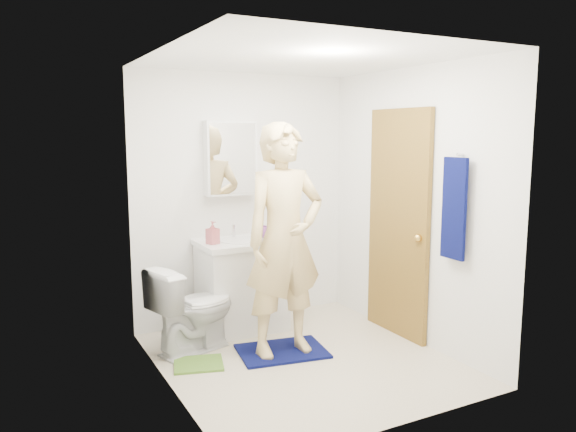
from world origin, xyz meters
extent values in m
cube|color=beige|center=(0.00, 0.00, -0.01)|extent=(2.20, 2.40, 0.02)
cube|color=white|center=(0.00, 0.00, 2.41)|extent=(2.20, 2.40, 0.02)
cube|color=white|center=(0.00, 1.21, 1.20)|extent=(2.20, 0.02, 2.40)
cube|color=white|center=(0.00, -1.21, 1.20)|extent=(2.20, 0.02, 2.40)
cube|color=white|center=(-1.11, 0.00, 1.20)|extent=(0.02, 2.40, 2.40)
cube|color=white|center=(1.11, 0.00, 1.20)|extent=(0.02, 2.40, 2.40)
cube|color=white|center=(-0.15, 0.91, 0.40)|extent=(0.75, 0.55, 0.80)
cube|color=white|center=(-0.15, 0.91, 0.83)|extent=(0.79, 0.59, 0.05)
cylinder|color=white|center=(-0.15, 0.91, 0.84)|extent=(0.40, 0.40, 0.03)
cylinder|color=silver|center=(-0.15, 1.09, 0.91)|extent=(0.03, 0.03, 0.12)
cube|color=white|center=(-0.15, 1.14, 1.60)|extent=(0.50, 0.12, 0.70)
cube|color=white|center=(-0.15, 1.08, 1.60)|extent=(0.46, 0.01, 0.66)
cube|color=olive|center=(1.07, 0.15, 1.02)|extent=(0.05, 0.80, 2.05)
sphere|color=gold|center=(1.03, -0.17, 0.95)|extent=(0.07, 0.07, 0.07)
cube|color=#070C46|center=(1.03, -0.57, 1.25)|extent=(0.03, 0.24, 0.80)
cylinder|color=silver|center=(1.07, -0.57, 1.67)|extent=(0.06, 0.02, 0.02)
imported|color=white|center=(-0.72, 0.61, 0.37)|extent=(0.82, 0.61, 0.75)
cube|color=#070C46|center=(-0.09, 0.21, 0.01)|extent=(0.80, 0.63, 0.02)
cube|color=#58862C|center=(-0.80, 0.29, 0.01)|extent=(0.46, 0.42, 0.02)
imported|color=#BE585F|center=(-0.44, 0.88, 0.95)|extent=(0.12, 0.12, 0.21)
imported|color=#8A4291|center=(0.09, 0.98, 0.90)|extent=(0.14, 0.14, 0.10)
imported|color=#DDBE7C|center=(-0.08, 0.18, 0.97)|extent=(0.70, 0.46, 1.90)
camera|label=1|loc=(-2.15, -3.81, 1.84)|focal=35.00mm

